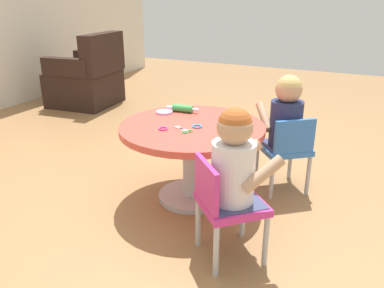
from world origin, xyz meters
The scene contains 13 objects.
ground_plane centered at (0.00, 0.00, 0.00)m, with size 10.00×10.00×0.00m, color #9E7247.
craft_table centered at (0.00, 0.00, 0.39)m, with size 0.90×0.90×0.51m.
child_chair_left centered at (-0.48, -0.42, 0.31)m, with size 0.42×0.42×0.54m.
seated_child_left centered at (-0.45, -0.45, 0.53)m, with size 0.43×0.43×0.51m.
child_chair_right centered at (0.37, -0.51, 0.31)m, with size 0.42×0.42×0.54m.
seated_child_right centered at (0.40, -0.48, 0.53)m, with size 0.44×0.43×0.51m.
armchair_dark centered at (1.53, 2.15, 0.31)m, with size 0.78×0.79×0.85m.
rolling_pin centered at (0.22, 0.18, 0.53)m, with size 0.06×0.23×0.05m.
craft_scissors centered at (-0.12, -0.01, 0.51)m, with size 0.11×0.14×0.01m.
playdough_blob_0 centered at (0.14, 0.28, 0.51)m, with size 0.11×0.11×0.01m, color #CC99E5.
cookie_cutter_0 centered at (-0.17, -0.30, 0.51)m, with size 0.07×0.07×0.01m, color #D83FA5.
cookie_cutter_1 centered at (-0.15, 0.12, 0.51)m, with size 0.06×0.06×0.01m, color #D83FA5.
cookie_cutter_2 centered at (-0.02, -0.05, 0.51)m, with size 0.06×0.06×0.01m, color #3F99D8.
Camera 1 is at (-2.04, -1.01, 1.26)m, focal length 36.30 mm.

